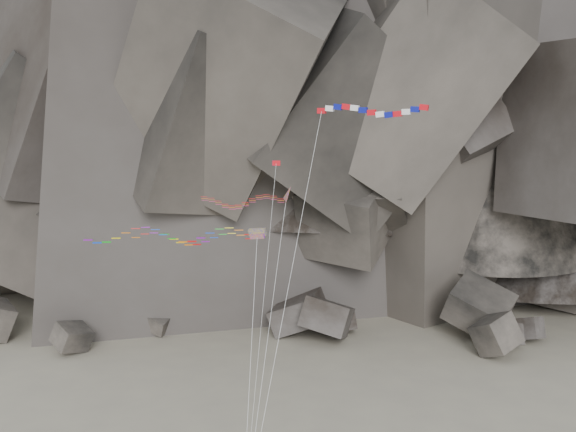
# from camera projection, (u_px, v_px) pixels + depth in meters

# --- Properties ---
(headland) EXTENTS (110.00, 70.00, 84.00)m
(headland) POSITION_uv_depth(u_px,v_px,m) (306.00, 39.00, 122.14)
(headland) COLOR #534B43
(headland) RESTS_ON ground
(boulder_field) EXTENTS (76.36, 18.00, 8.88)m
(boulder_field) POSITION_uv_depth(u_px,v_px,m) (333.00, 327.00, 94.21)
(boulder_field) COLOR #47423F
(boulder_field) RESTS_ON ground
(delta_kite) EXTENTS (8.32, 17.71, 21.83)m
(delta_kite) POSITION_uv_depth(u_px,v_px,m) (240.00, 201.00, 61.99)
(delta_kite) COLOR red
(delta_kite) RESTS_ON ground
(banner_kite) EXTENTS (13.23, 16.27, 28.73)m
(banner_kite) POSITION_uv_depth(u_px,v_px,m) (370.00, 113.00, 57.70)
(banner_kite) COLOR red
(banner_kite) RESTS_ON ground
(parafoil_kite) EXTENTS (15.21, 14.04, 18.76)m
(parafoil_kite) POSITION_uv_depth(u_px,v_px,m) (166.00, 235.00, 58.76)
(parafoil_kite) COLOR #D1BF0B
(parafoil_kite) RESTS_ON ground
(pennant_kite) EXTENTS (1.69, 11.29, 24.33)m
(pennant_kite) POSITION_uv_depth(u_px,v_px,m) (269.00, 233.00, 53.98)
(pennant_kite) COLOR red
(pennant_kite) RESTS_ON ground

